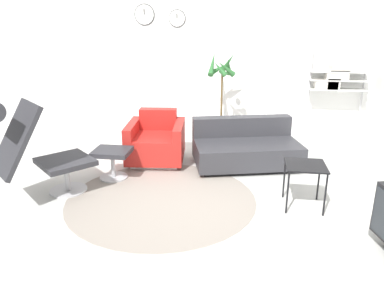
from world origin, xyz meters
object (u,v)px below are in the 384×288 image
(ottoman, at_px, (112,157))
(lounge_chair, at_px, (27,140))
(couch_low, at_px, (245,149))
(shelf_unit, at_px, (335,79))
(potted_plant, at_px, (221,93))
(armchair_red, at_px, (156,143))
(side_table, at_px, (305,169))

(ottoman, bearing_deg, lounge_chair, -132.04)
(couch_low, bearing_deg, shelf_unit, -142.94)
(couch_low, xyz_separation_m, potted_plant, (-0.46, 1.55, 0.50))
(potted_plant, xyz_separation_m, shelf_unit, (1.99, 0.37, 0.24))
(lounge_chair, bearing_deg, shelf_unit, 83.26)
(armchair_red, distance_m, shelf_unit, 3.51)
(shelf_unit, bearing_deg, ottoman, -140.39)
(armchair_red, height_order, potted_plant, potted_plant)
(armchair_red, relative_size, shelf_unit, 0.54)
(ottoman, distance_m, potted_plant, 2.65)
(couch_low, height_order, side_table, couch_low)
(armchair_red, height_order, couch_low, armchair_red)
(couch_low, distance_m, shelf_unit, 2.57)
(potted_plant, bearing_deg, lounge_chair, -122.11)
(armchair_red, height_order, shelf_unit, shelf_unit)
(lounge_chair, distance_m, couch_low, 2.84)
(ottoman, bearing_deg, potted_plant, 61.69)
(lounge_chair, distance_m, armchair_red, 1.86)
(side_table, xyz_separation_m, shelf_unit, (0.90, 3.13, 0.53))
(side_table, bearing_deg, couch_low, 117.75)
(lounge_chair, relative_size, couch_low, 0.76)
(armchair_red, xyz_separation_m, potted_plant, (0.83, 1.60, 0.45))
(armchair_red, distance_m, potted_plant, 1.86)
(ottoman, relative_size, shelf_unit, 0.28)
(couch_low, height_order, shelf_unit, shelf_unit)
(side_table, height_order, shelf_unit, shelf_unit)
(shelf_unit, bearing_deg, lounge_chair, -138.78)
(armchair_red, bearing_deg, shelf_unit, -150.65)
(lounge_chair, xyz_separation_m, side_table, (3.00, 0.29, -0.28))
(side_table, relative_size, shelf_unit, 0.30)
(potted_plant, bearing_deg, ottoman, -118.31)
(armchair_red, bearing_deg, potted_plant, -123.01)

